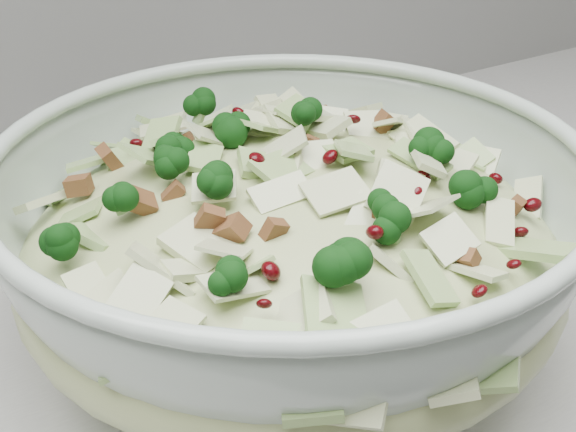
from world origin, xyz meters
name	(u,v)px	position (x,y,z in m)	size (l,w,h in m)	color
mixing_bowl	(290,251)	(-0.36, 1.60, 0.98)	(0.48, 0.48, 0.15)	#A4B4A8
salad	(290,218)	(-0.36, 1.60, 1.00)	(0.49, 0.49, 0.15)	#B9BF82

